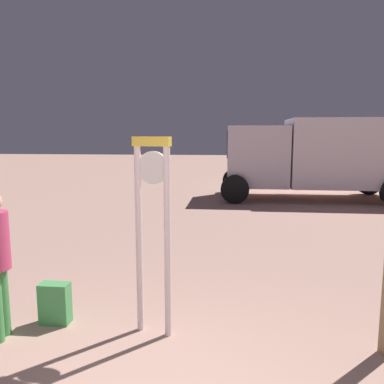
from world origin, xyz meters
TOP-DOWN VIEW (x-y plane):
  - standing_clock at (-0.28, 1.74)m, footprint 0.43×0.19m
  - backpack at (-1.46, 1.83)m, footprint 0.34×0.22m
  - box_truck_near at (3.89, 11.21)m, footprint 6.92×2.67m

SIDE VIEW (x-z plane):
  - backpack at x=-1.46m, z-range 0.00..0.47m
  - standing_clock at x=-0.28m, z-range 0.21..2.35m
  - box_truck_near at x=3.89m, z-range 0.17..2.85m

